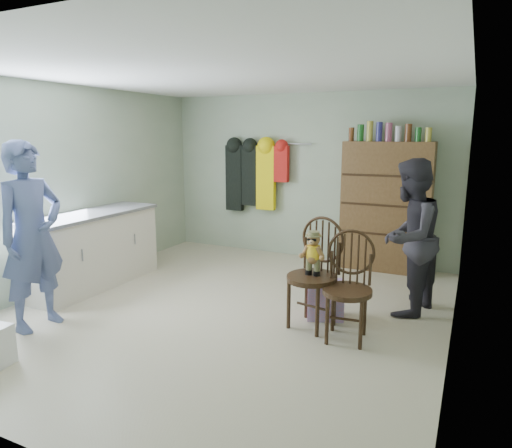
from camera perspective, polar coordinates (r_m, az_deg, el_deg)
The scene contains 10 objects.
ground_plane at distance 5.12m, azimuth -3.56°, elevation -10.66°, with size 5.00×5.00×0.00m, color beige.
room_walls at distance 5.23m, azimuth -0.91°, elevation 7.65°, with size 5.00×5.00×5.00m.
counter at distance 6.12m, azimuth -19.80°, elevation -2.98°, with size 0.64×1.86×0.94m.
chair_front at distance 4.56m, azimuth 7.40°, elevation -5.04°, with size 0.58×0.58×1.10m.
chair_far at distance 4.36m, azimuth 11.49°, elevation -7.09°, with size 0.50×0.50×1.03m.
striped_bag at distance 4.90m, azimuth 8.65°, elevation -9.32°, with size 0.37×0.29×0.39m, color pink.
person_left at distance 4.94m, azimuth -26.21°, elevation -1.37°, with size 0.68×0.44×1.85m, color #505E93.
person_right at distance 5.06m, azimuth 18.54°, elevation -1.63°, with size 0.81×0.63×1.66m, color #2D2B33.
dresser at distance 6.60m, azimuth 15.92°, elevation 2.20°, with size 1.20×0.39×2.07m.
coat_rack at distance 7.27m, azimuth -0.24°, elevation 6.08°, with size 1.42×0.12×1.09m.
Camera 1 is at (2.33, -4.14, 1.91)m, focal length 32.00 mm.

